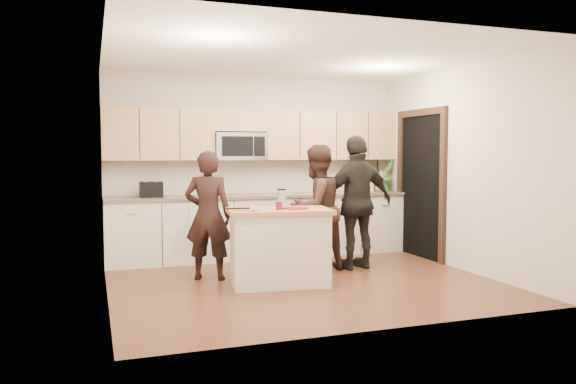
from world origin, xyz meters
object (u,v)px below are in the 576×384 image
object	(u,v)px
woman_left	(208,215)
woman_center	(316,208)
toaster	(151,189)
woman_right	(358,202)
island	(279,247)

from	to	relation	value
woman_left	woman_center	size ratio (longest dim) A/B	0.95
toaster	woman_left	world-z (taller)	woman_left
woman_center	woman_right	bearing A→B (deg)	158.73
woman_right	woman_center	bearing A→B (deg)	-8.70
woman_center	woman_right	size ratio (longest dim) A/B	0.93
toaster	woman_left	distance (m)	1.36
woman_left	woman_right	world-z (taller)	woman_right
toaster	woman_right	distance (m)	2.86
toaster	woman_center	bearing A→B (deg)	-31.10
woman_left	woman_right	distance (m)	2.03
island	woman_left	distance (m)	0.98
woman_left	woman_center	distance (m)	1.43
woman_center	woman_right	world-z (taller)	woman_right
island	woman_center	size ratio (longest dim) A/B	0.77
toaster	woman_left	size ratio (longest dim) A/B	0.20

